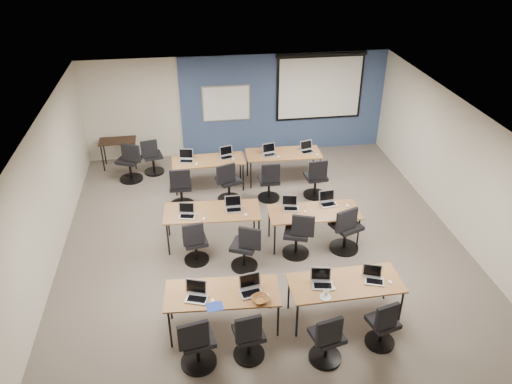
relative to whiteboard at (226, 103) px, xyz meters
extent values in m
cube|color=#6B6354|center=(0.30, -4.43, -1.45)|extent=(8.00, 9.00, 0.02)
cube|color=white|center=(0.30, -4.43, 1.25)|extent=(8.00, 9.00, 0.02)
cube|color=beige|center=(0.30, 0.07, -0.10)|extent=(8.00, 0.04, 2.70)
cube|color=beige|center=(-3.70, -4.43, -0.10)|extent=(0.04, 9.00, 2.70)
cube|color=beige|center=(4.30, -4.43, -0.10)|extent=(0.04, 9.00, 2.70)
cube|color=#3D5977|center=(1.55, 0.04, -0.10)|extent=(5.50, 0.04, 2.70)
cube|color=#B3B5BB|center=(0.00, 0.00, 0.00)|extent=(1.28, 0.02, 0.98)
cube|color=white|center=(0.00, -0.01, 0.00)|extent=(1.20, 0.02, 0.90)
cube|color=black|center=(2.50, -0.02, 0.35)|extent=(2.32, 0.03, 1.82)
cube|color=white|center=(2.50, -0.03, 0.31)|extent=(2.20, 0.02, 1.62)
cylinder|color=black|center=(2.50, -0.03, 1.19)|extent=(2.40, 0.10, 0.10)
cube|color=olive|center=(-0.70, -6.50, -0.73)|extent=(1.80, 0.75, 0.03)
cylinder|color=black|center=(-1.54, -6.81, -1.10)|extent=(0.04, 0.04, 0.70)
cylinder|color=black|center=(0.14, -6.81, -1.10)|extent=(0.04, 0.04, 0.70)
cylinder|color=black|center=(-1.54, -6.18, -1.10)|extent=(0.04, 0.04, 0.70)
cylinder|color=black|center=(0.14, -6.18, -1.10)|extent=(0.04, 0.04, 0.70)
cube|color=brown|center=(1.29, -6.55, -0.73)|extent=(1.83, 0.76, 0.03)
cylinder|color=black|center=(0.43, -6.87, -1.10)|extent=(0.04, 0.04, 0.70)
cylinder|color=black|center=(2.14, -6.87, -1.10)|extent=(0.04, 0.04, 0.70)
cylinder|color=black|center=(0.43, -6.23, -1.10)|extent=(0.04, 0.04, 0.70)
cylinder|color=black|center=(2.14, -6.23, -1.10)|extent=(0.04, 0.04, 0.70)
cube|color=#A76F37|center=(-0.69, -4.08, -0.73)|extent=(1.90, 0.79, 0.03)
cylinder|color=black|center=(-1.58, -4.42, -1.10)|extent=(0.04, 0.04, 0.70)
cylinder|color=black|center=(0.20, -4.42, -1.10)|extent=(0.04, 0.04, 0.70)
cylinder|color=black|center=(-1.58, -3.75, -1.10)|extent=(0.04, 0.04, 0.70)
cylinder|color=black|center=(0.20, -3.75, -1.10)|extent=(0.04, 0.04, 0.70)
cube|color=brown|center=(1.31, -4.39, -0.73)|extent=(1.81, 0.75, 0.03)
cylinder|color=black|center=(0.47, -4.71, -1.10)|extent=(0.04, 0.04, 0.70)
cylinder|color=black|center=(2.15, -4.71, -1.10)|extent=(0.04, 0.04, 0.70)
cylinder|color=black|center=(0.47, -4.08, -1.10)|extent=(0.04, 0.04, 0.70)
cylinder|color=black|center=(2.15, -4.08, -1.10)|extent=(0.04, 0.04, 0.70)
cube|color=brown|center=(-0.62, -1.81, -0.73)|extent=(1.71, 0.71, 0.03)
cylinder|color=black|center=(-1.41, -2.10, -1.10)|extent=(0.04, 0.04, 0.70)
cylinder|color=black|center=(0.17, -2.10, -1.10)|extent=(0.04, 0.04, 0.70)
cylinder|color=black|center=(-1.41, -1.51, -1.10)|extent=(0.04, 0.04, 0.70)
cylinder|color=black|center=(0.17, -1.51, -1.10)|extent=(0.04, 0.04, 0.70)
cube|color=olive|center=(1.22, -1.70, -0.73)|extent=(1.82, 0.76, 0.03)
cylinder|color=black|center=(0.37, -2.02, -1.10)|extent=(0.04, 0.04, 0.70)
cylinder|color=black|center=(2.07, -2.02, -1.10)|extent=(0.04, 0.04, 0.70)
cylinder|color=black|center=(0.37, -1.38, -1.10)|extent=(0.04, 0.04, 0.70)
cylinder|color=black|center=(2.07, -1.38, -1.10)|extent=(0.04, 0.04, 0.70)
cube|color=#B1B1B1|center=(-1.10, -6.59, -0.71)|extent=(0.34, 0.24, 0.02)
cube|color=black|center=(-1.10, -6.61, -0.70)|extent=(0.29, 0.14, 0.00)
cube|color=#B1B1B1|center=(-1.10, -6.46, -0.58)|extent=(0.34, 0.06, 0.23)
cube|color=black|center=(-1.10, -6.47, -0.58)|extent=(0.30, 0.04, 0.19)
ellipsoid|color=white|center=(-0.86, -6.67, -0.71)|extent=(0.07, 0.10, 0.03)
cylinder|color=black|center=(-1.13, -7.19, -1.42)|extent=(0.54, 0.54, 0.05)
cylinder|color=black|center=(-1.13, -7.19, -1.21)|extent=(0.06, 0.06, 0.48)
cube|color=black|center=(-1.13, -7.19, -0.93)|extent=(0.48, 0.48, 0.08)
cube|color=black|center=(-1.18, -7.40, -0.65)|extent=(0.44, 0.06, 0.44)
cube|color=silver|center=(-0.25, -6.58, -0.71)|extent=(0.35, 0.25, 0.02)
cube|color=black|center=(-0.25, -6.60, -0.70)|extent=(0.30, 0.15, 0.00)
cube|color=silver|center=(-0.25, -6.45, -0.58)|extent=(0.35, 0.06, 0.24)
cube|color=black|center=(-0.25, -6.45, -0.58)|extent=(0.31, 0.05, 0.20)
ellipsoid|color=white|center=(-0.01, -6.69, -0.71)|extent=(0.07, 0.10, 0.03)
cylinder|color=black|center=(-0.37, -7.15, -1.42)|extent=(0.48, 0.48, 0.05)
cylinder|color=black|center=(-0.37, -7.15, -1.24)|extent=(0.06, 0.06, 0.43)
cube|color=black|center=(-0.37, -7.15, -0.98)|extent=(0.43, 0.43, 0.08)
cube|color=black|center=(-0.40, -7.35, -0.70)|extent=(0.39, 0.06, 0.44)
cube|color=silver|center=(0.90, -6.57, -0.71)|extent=(0.33, 0.24, 0.02)
cube|color=black|center=(0.90, -6.59, -0.70)|extent=(0.28, 0.14, 0.00)
cube|color=silver|center=(0.90, -6.45, -0.58)|extent=(0.33, 0.06, 0.23)
cube|color=black|center=(0.90, -6.45, -0.58)|extent=(0.29, 0.04, 0.19)
ellipsoid|color=white|center=(1.06, -6.67, -0.71)|extent=(0.06, 0.09, 0.03)
cylinder|color=black|center=(0.77, -7.38, -1.42)|extent=(0.50, 0.50, 0.05)
cylinder|color=black|center=(0.77, -7.38, -1.23)|extent=(0.06, 0.06, 0.44)
cube|color=black|center=(0.77, -7.38, -0.97)|extent=(0.44, 0.44, 0.08)
cube|color=black|center=(0.72, -7.58, -0.69)|extent=(0.40, 0.06, 0.44)
cube|color=#A6A6B1|center=(1.74, -6.60, -0.71)|extent=(0.31, 0.22, 0.02)
cube|color=black|center=(1.74, -6.62, -0.70)|extent=(0.26, 0.13, 0.00)
cube|color=#A6A6B1|center=(1.74, -6.48, -0.59)|extent=(0.31, 0.06, 0.21)
cube|color=black|center=(1.74, -6.48, -0.59)|extent=(0.27, 0.04, 0.17)
ellipsoid|color=white|center=(1.99, -6.66, -0.71)|extent=(0.07, 0.10, 0.03)
cylinder|color=black|center=(1.70, -7.21, -1.42)|extent=(0.47, 0.47, 0.05)
cylinder|color=black|center=(1.70, -7.21, -1.24)|extent=(0.06, 0.06, 0.41)
cube|color=black|center=(1.70, -7.21, -1.00)|extent=(0.41, 0.41, 0.08)
cube|color=black|center=(1.65, -7.39, -0.72)|extent=(0.38, 0.06, 0.44)
cube|color=#B5B4C2|center=(-1.18, -4.22, -0.71)|extent=(0.31, 0.22, 0.02)
cube|color=black|center=(-1.18, -4.24, -0.70)|extent=(0.26, 0.13, 0.00)
cube|color=#B5B4C2|center=(-1.18, -4.10, -0.59)|extent=(0.31, 0.06, 0.21)
cube|color=black|center=(-1.18, -4.11, -0.59)|extent=(0.27, 0.04, 0.17)
ellipsoid|color=white|center=(-0.87, -4.36, -0.71)|extent=(0.09, 0.11, 0.03)
cylinder|color=black|center=(-1.06, -4.68, -1.42)|extent=(0.48, 0.48, 0.05)
cylinder|color=black|center=(-1.06, -4.68, -1.24)|extent=(0.06, 0.06, 0.43)
cube|color=black|center=(-1.06, -4.68, -0.98)|extent=(0.43, 0.43, 0.08)
cube|color=black|center=(-1.09, -4.87, -0.70)|extent=(0.39, 0.06, 0.44)
cube|color=silver|center=(-0.26, -4.12, -0.71)|extent=(0.33, 0.24, 0.02)
cube|color=black|center=(-0.26, -4.14, -0.70)|extent=(0.28, 0.14, 0.00)
cube|color=silver|center=(-0.26, -3.99, -0.58)|extent=(0.33, 0.06, 0.23)
cube|color=black|center=(-0.26, -4.00, -0.58)|extent=(0.29, 0.04, 0.19)
ellipsoid|color=white|center=(-0.04, -4.34, -0.71)|extent=(0.08, 0.11, 0.03)
cylinder|color=black|center=(-0.17, -4.99, -1.42)|extent=(0.51, 0.51, 0.05)
cylinder|color=black|center=(-0.17, -4.99, -1.22)|extent=(0.06, 0.06, 0.45)
cube|color=black|center=(-0.17, -4.99, -0.96)|extent=(0.45, 0.45, 0.08)
cube|color=black|center=(-0.08, -5.18, -0.68)|extent=(0.41, 0.06, 0.44)
cube|color=#A7A7AD|center=(0.87, -4.24, -0.71)|extent=(0.31, 0.23, 0.02)
cube|color=black|center=(0.87, -4.26, -0.70)|extent=(0.26, 0.13, 0.00)
cube|color=#A7A7AD|center=(0.87, -4.12, -0.59)|extent=(0.31, 0.06, 0.21)
cube|color=black|center=(0.87, -4.13, -0.59)|extent=(0.27, 0.04, 0.18)
ellipsoid|color=white|center=(1.13, -4.39, -0.71)|extent=(0.07, 0.10, 0.04)
cylinder|color=black|center=(0.89, -4.75, -1.42)|extent=(0.53, 0.53, 0.05)
cylinder|color=black|center=(0.89, -4.75, -1.22)|extent=(0.06, 0.06, 0.47)
cube|color=black|center=(0.89, -4.75, -0.94)|extent=(0.47, 0.47, 0.08)
cube|color=black|center=(0.96, -4.95, -0.66)|extent=(0.43, 0.06, 0.44)
cube|color=#B4B3B9|center=(1.65, -4.19, -0.71)|extent=(0.33, 0.24, 0.02)
cube|color=black|center=(1.65, -4.21, -0.70)|extent=(0.28, 0.14, 0.00)
cube|color=#B4B3B9|center=(1.65, -4.06, -0.58)|extent=(0.33, 0.06, 0.23)
cube|color=black|center=(1.65, -4.07, -0.58)|extent=(0.29, 0.04, 0.19)
ellipsoid|color=white|center=(2.02, -4.30, -0.71)|extent=(0.09, 0.12, 0.04)
cylinder|color=black|center=(1.88, -4.73, -1.42)|extent=(0.58, 0.58, 0.05)
cylinder|color=black|center=(1.88, -4.73, -1.19)|extent=(0.06, 0.06, 0.51)
cube|color=black|center=(1.88, -4.73, -0.90)|extent=(0.51, 0.51, 0.08)
cube|color=black|center=(1.79, -4.94, -0.62)|extent=(0.47, 0.06, 0.44)
cube|color=silver|center=(-1.13, -1.81, -0.71)|extent=(0.34, 0.25, 0.02)
cube|color=black|center=(-1.13, -1.83, -0.70)|extent=(0.29, 0.15, 0.00)
cube|color=silver|center=(-1.13, -1.68, -0.58)|extent=(0.34, 0.06, 0.24)
cube|color=black|center=(-1.13, -1.69, -0.58)|extent=(0.30, 0.05, 0.19)
ellipsoid|color=white|center=(-0.90, -2.00, -0.71)|extent=(0.07, 0.10, 0.03)
cylinder|color=black|center=(-1.30, -2.58, -1.42)|extent=(0.55, 0.55, 0.05)
cylinder|color=black|center=(-1.30, -2.58, -1.21)|extent=(0.06, 0.06, 0.49)
cube|color=black|center=(-1.30, -2.58, -0.92)|extent=(0.49, 0.49, 0.08)
cube|color=black|center=(-1.29, -2.80, -0.64)|extent=(0.44, 0.06, 0.44)
cube|color=#A8A8A9|center=(-0.17, -1.75, -0.71)|extent=(0.32, 0.23, 0.02)
cube|color=black|center=(-0.17, -1.77, -0.70)|extent=(0.27, 0.14, 0.00)
cube|color=#A8A8A9|center=(-0.17, -1.63, -0.59)|extent=(0.32, 0.06, 0.22)
cube|color=black|center=(-0.17, -1.63, -0.59)|extent=(0.28, 0.04, 0.18)
ellipsoid|color=white|center=(-0.03, -1.85, -0.71)|extent=(0.07, 0.10, 0.03)
cylinder|color=black|center=(-0.20, -2.50, -1.42)|extent=(0.55, 0.55, 0.05)
cylinder|color=black|center=(-0.20, -2.50, -1.21)|extent=(0.06, 0.06, 0.49)
cube|color=black|center=(-0.20, -2.50, -0.92)|extent=(0.49, 0.49, 0.08)
cube|color=black|center=(-0.28, -2.71, -0.64)|extent=(0.44, 0.06, 0.44)
cube|color=#A2A2AB|center=(0.87, -1.76, -0.71)|extent=(0.33, 0.24, 0.02)
cube|color=black|center=(0.87, -1.78, -0.70)|extent=(0.28, 0.14, 0.00)
cube|color=#A2A2AB|center=(0.87, -1.63, -0.58)|extent=(0.33, 0.06, 0.23)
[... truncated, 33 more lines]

